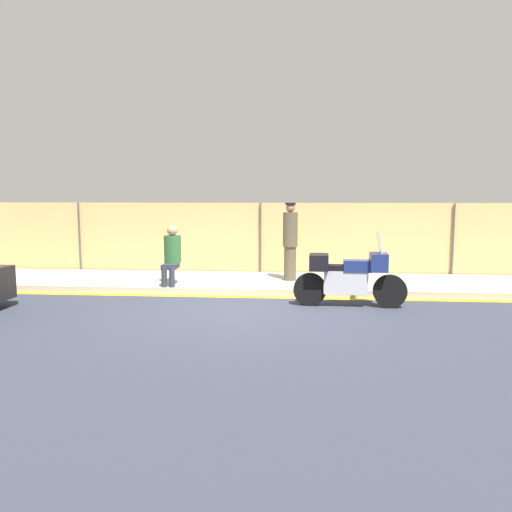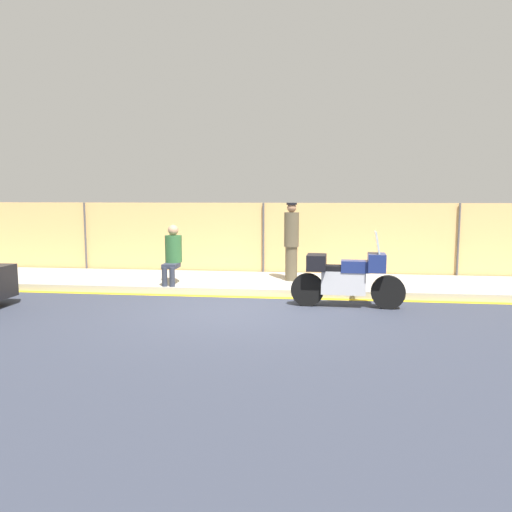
% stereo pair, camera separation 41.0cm
% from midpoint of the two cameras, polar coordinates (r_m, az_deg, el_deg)
% --- Properties ---
extents(ground_plane, '(120.00, 120.00, 0.00)m').
position_cam_midpoint_polar(ground_plane, '(9.24, -0.44, -6.27)').
color(ground_plane, '#333847').
extents(sidewalk, '(35.75, 2.46, 0.15)m').
position_cam_midpoint_polar(sidewalk, '(11.72, 1.20, -3.08)').
color(sidewalk, '#ADA89E').
rests_on(sidewalk, ground_plane).
extents(curb_paint_stripe, '(35.75, 0.18, 0.01)m').
position_cam_midpoint_polar(curb_paint_stripe, '(10.45, 0.45, -4.72)').
color(curb_paint_stripe, gold).
rests_on(curb_paint_stripe, ground_plane).
extents(storefront_fence, '(33.96, 0.17, 1.93)m').
position_cam_midpoint_polar(storefront_fence, '(12.91, 1.81, 1.81)').
color(storefront_fence, '#E5B26B').
rests_on(storefront_fence, ground_plane).
extents(motorcycle, '(2.14, 0.57, 1.46)m').
position_cam_midpoint_polar(motorcycle, '(9.61, 11.50, -2.33)').
color(motorcycle, black).
rests_on(motorcycle, ground_plane).
extents(officer_standing, '(0.34, 0.34, 1.80)m').
position_cam_midpoint_polar(officer_standing, '(11.54, 5.09, 1.76)').
color(officer_standing, brown).
rests_on(officer_standing, sidewalk).
extents(person_seated_on_curb, '(0.38, 0.68, 1.31)m').
position_cam_midpoint_polar(person_seated_on_curb, '(11.20, -8.47, 0.52)').
color(person_seated_on_curb, '#2D3342').
rests_on(person_seated_on_curb, sidewalk).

